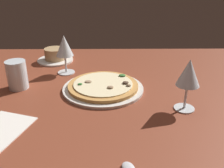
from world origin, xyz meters
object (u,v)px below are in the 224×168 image
at_px(ramekin_on_saucer, 55,56).
at_px(water_glass, 17,76).
at_px(pizza_main, 103,87).
at_px(wine_glass_far, 189,74).
at_px(wine_glass_near, 64,47).

relative_size(ramekin_on_saucer, water_glass, 1.60).
bearing_deg(pizza_main, water_glass, 176.57).
height_order(wine_glass_far, water_glass, wine_glass_far).
relative_size(ramekin_on_saucer, wine_glass_near, 1.04).
xyz_separation_m(ramekin_on_saucer, water_glass, (-0.08, -0.30, 0.02)).
bearing_deg(wine_glass_near, wine_glass_far, -36.24).
distance_m(wine_glass_far, wine_glass_near, 0.53).
distance_m(pizza_main, wine_glass_far, 0.32).
height_order(pizza_main, ramekin_on_saucer, ramekin_on_saucer).
distance_m(pizza_main, wine_glass_near, 0.26).
bearing_deg(ramekin_on_saucer, wine_glass_far, -42.81).
xyz_separation_m(pizza_main, water_glass, (-0.32, 0.02, 0.04)).
relative_size(pizza_main, wine_glass_near, 1.82).
bearing_deg(water_glass, wine_glass_far, -15.67).
bearing_deg(pizza_main, wine_glass_far, -28.68).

